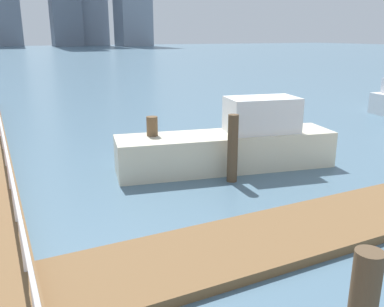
% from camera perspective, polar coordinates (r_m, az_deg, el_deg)
% --- Properties ---
extents(ground_plane, '(300.00, 300.00, 0.00)m').
position_cam_1_polar(ground_plane, '(17.12, -14.45, 2.54)').
color(ground_plane, slate).
extents(floating_dock, '(14.63, 2.00, 0.18)m').
position_cam_1_polar(floating_dock, '(9.91, 22.98, -7.76)').
color(floating_dock, brown).
rests_on(floating_dock, ground_plane).
extents(boardwalk_railing, '(0.06, 23.54, 1.08)m').
position_cam_1_polar(boardwalk_railing, '(4.92, -21.23, -17.52)').
color(boardwalk_railing, white).
rests_on(boardwalk_railing, boardwalk).
extents(dock_piling_0, '(0.32, 0.32, 1.64)m').
position_cam_1_polar(dock_piling_0, '(12.01, -5.52, 1.29)').
color(dock_piling_0, brown).
rests_on(dock_piling_0, ground_plane).
extents(dock_piling_2, '(0.28, 0.28, 1.87)m').
position_cam_1_polar(dock_piling_2, '(11.13, 5.69, 0.69)').
color(dock_piling_2, brown).
rests_on(dock_piling_2, ground_plane).
extents(moored_boat_1, '(6.71, 2.77, 2.12)m').
position_cam_1_polar(moored_boat_1, '(12.33, 5.76, 1.34)').
color(moored_boat_1, beige).
rests_on(moored_boat_1, ground_plane).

